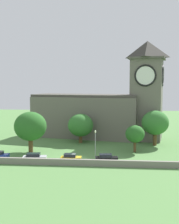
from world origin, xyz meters
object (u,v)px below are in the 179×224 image
object	(u,v)px
car_silver	(34,157)
car_black	(106,158)
tree_riverside_east	(30,126)
church	(104,108)
tree_churchyard	(135,134)
car_yellow	(71,158)
tree_riverside_west	(81,125)
tree_by_tower	(155,123)
streetlamp_west_mid	(95,140)

from	to	relation	value
car_silver	car_black	size ratio (longest dim) A/B	1.06
tree_riverside_east	church	bearing A→B (deg)	52.07
car_silver	tree_churchyard	world-z (taller)	tree_churchyard
car_silver	car_black	xyz separation A→B (m)	(14.79, 0.73, -0.01)
car_yellow	tree_riverside_west	size ratio (longest dim) A/B	0.54
church	car_black	distance (m)	29.04
tree_riverside_east	tree_churchyard	distance (m)	24.38
car_silver	tree_churchyard	bearing A→B (deg)	25.72
tree_by_tower	tree_riverside_west	size ratio (longest dim) A/B	1.15
streetlamp_west_mid	tree_churchyard	distance (m)	11.20
car_silver	streetlamp_west_mid	bearing A→B (deg)	14.31
car_silver	tree_riverside_west	bearing A→B (deg)	70.41
car_black	tree_riverside_east	bearing A→B (deg)	158.01
tree_riverside_west	tree_by_tower	bearing A→B (deg)	-4.76
tree_churchyard	car_black	bearing A→B (deg)	-123.70
car_yellow	tree_churchyard	distance (m)	17.20
tree_riverside_east	tree_by_tower	xyz separation A→B (m)	(29.84, 10.36, -0.17)
church	tree_by_tower	distance (m)	17.41
car_black	tree_churchyard	distance (m)	11.83
church	tree_by_tower	bearing A→B (deg)	-36.84
car_silver	tree_by_tower	size ratio (longest dim) A/B	0.55
church	streetlamp_west_mid	distance (m)	25.89
car_black	church	bearing A→B (deg)	93.76
car_black	tree_churchyard	world-z (taller)	tree_churchyard
car_black	tree_by_tower	size ratio (longest dim) A/B	0.52
church	streetlamp_west_mid	size ratio (longest dim) A/B	6.57
church	car_yellow	xyz separation A→B (m)	(-5.39, -28.57, -7.84)
tree_riverside_west	tree_riverside_east	bearing A→B (deg)	-130.52
streetlamp_west_mid	tree_by_tower	xyz separation A→B (m)	(14.37, 15.18, 1.75)
car_black	streetlamp_west_mid	bearing A→B (deg)	135.35
car_silver	tree_by_tower	bearing A→B (deg)	34.46
car_silver	tree_riverside_west	xyz separation A→B (m)	(7.10, 19.96, 3.92)
streetlamp_west_mid	tree_riverside_west	distance (m)	17.62
car_black	tree_by_tower	world-z (taller)	tree_by_tower
car_silver	tree_by_tower	xyz separation A→B (m)	(26.70, 18.32, 5.03)
tree_by_tower	tree_riverside_west	distance (m)	19.70
car_yellow	car_black	bearing A→B (deg)	5.30
church	tree_riverside_east	size ratio (longest dim) A/B	4.21
car_yellow	tree_riverside_east	size ratio (longest dim) A/B	0.45
church	streetlamp_west_mid	world-z (taller)	church
car_yellow	tree_by_tower	xyz separation A→B (m)	(19.13, 18.27, 5.01)
tree_riverside_east	tree_churchyard	bearing A→B (deg)	5.15
tree_riverside_east	car_silver	bearing A→B (deg)	-68.47
tree_riverside_west	car_black	bearing A→B (deg)	-68.22
church	car_yellow	distance (m)	30.11
tree_by_tower	church	bearing A→B (deg)	143.16
car_silver	tree_riverside_west	distance (m)	21.54
car_black	tree_by_tower	xyz separation A→B (m)	(11.91, 17.60, 5.04)
tree_churchyard	car_silver	bearing A→B (deg)	-154.28
car_yellow	tree_riverside_west	distance (m)	20.28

